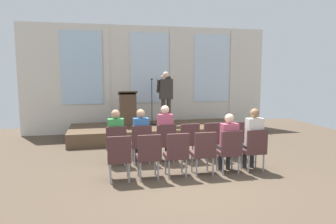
{
  "coord_description": "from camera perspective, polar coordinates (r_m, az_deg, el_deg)",
  "views": [
    {
      "loc": [
        -1.8,
        -5.7,
        2.15
      ],
      "look_at": [
        0.09,
        2.7,
        1.04
      ],
      "focal_mm": 32.44,
      "sensor_mm": 36.0,
      "label": 1
    }
  ],
  "objects": [
    {
      "name": "chair_r0_c5",
      "position": [
        7.86,
        12.14,
        -4.66
      ],
      "size": [
        0.46,
        0.44,
        0.94
      ],
      "color": "#99999E",
      "rests_on": "ground"
    },
    {
      "name": "chair_r1_c1",
      "position": [
        6.17,
        -3.68,
        -7.82
      ],
      "size": [
        0.46,
        0.44,
        0.94
      ],
      "color": "#99999E",
      "rests_on": "ground"
    },
    {
      "name": "ground_plane",
      "position": [
        6.35,
        4.65,
        -12.43
      ],
      "size": [
        13.92,
        13.92,
        0.0
      ],
      "primitive_type": "plane",
      "color": "brown"
    },
    {
      "name": "chair_r1_c0",
      "position": [
        6.11,
        -9.15,
        -8.05
      ],
      "size": [
        0.46,
        0.44,
        0.94
      ],
      "color": "#99999E",
      "rests_on": "ground"
    },
    {
      "name": "audience_r1_c4",
      "position": [
        6.69,
        11.23,
        -5.12
      ],
      "size": [
        0.36,
        0.39,
        1.29
      ],
      "color": "#2D2D33",
      "rests_on": "ground"
    },
    {
      "name": "chair_r1_c3",
      "position": [
        6.45,
        6.71,
        -7.18
      ],
      "size": [
        0.46,
        0.44,
        0.94
      ],
      "color": "#99999E",
      "rests_on": "ground"
    },
    {
      "name": "chair_r0_c0",
      "position": [
        7.16,
        -9.7,
        -5.77
      ],
      "size": [
        0.46,
        0.44,
        0.94
      ],
      "color": "#99999E",
      "rests_on": "ground"
    },
    {
      "name": "chair_r0_c2",
      "position": [
        7.31,
        -0.48,
        -5.4
      ],
      "size": [
        0.46,
        0.44,
        0.94
      ],
      "color": "#99999E",
      "rests_on": "ground"
    },
    {
      "name": "stage_platform",
      "position": [
        10.1,
        -2.2,
        -3.71
      ],
      "size": [
        5.57,
        2.02,
        0.42
      ],
      "primitive_type": "cube",
      "color": "brown",
      "rests_on": "ground"
    },
    {
      "name": "chair_r1_c2",
      "position": [
        6.29,
        1.63,
        -7.53
      ],
      "size": [
        0.46,
        0.44,
        0.94
      ],
      "color": "#99999E",
      "rests_on": "ground"
    },
    {
      "name": "audience_r1_c5",
      "position": [
        6.93,
        15.69,
        -4.43
      ],
      "size": [
        0.36,
        0.39,
        1.39
      ],
      "color": "#2D2D33",
      "rests_on": "ground"
    },
    {
      "name": "chair_r0_c3",
      "position": [
        7.45,
        3.93,
        -5.17
      ],
      "size": [
        0.46,
        0.44,
        0.94
      ],
      "color": "#99999E",
      "rests_on": "ground"
    },
    {
      "name": "chair_r1_c4",
      "position": [
        6.66,
        11.48,
        -6.81
      ],
      "size": [
        0.46,
        0.44,
        0.94
      ],
      "color": "#99999E",
      "rests_on": "ground"
    },
    {
      "name": "audience_r0_c2",
      "position": [
        7.34,
        -0.61,
        -3.53
      ],
      "size": [
        0.36,
        0.39,
        1.38
      ],
      "color": "#2D2D33",
      "rests_on": "ground"
    },
    {
      "name": "audience_r0_c0",
      "position": [
        7.2,
        -9.77,
        -4.13
      ],
      "size": [
        0.36,
        0.39,
        1.31
      ],
      "color": "#2D2D33",
      "rests_on": "ground"
    },
    {
      "name": "chair_r0_c4",
      "position": [
        7.64,
        8.14,
        -4.92
      ],
      "size": [
        0.46,
        0.44,
        0.94
      ],
      "color": "#99999E",
      "rests_on": "ground"
    },
    {
      "name": "chair_r0_c1",
      "position": [
        7.21,
        -5.04,
        -5.6
      ],
      "size": [
        0.46,
        0.44,
        0.94
      ],
      "color": "#99999E",
      "rests_on": "ground"
    },
    {
      "name": "rear_partition",
      "position": [
        11.2,
        -3.27,
        6.35
      ],
      "size": [
        8.94,
        0.14,
        3.83
      ],
      "color": "silver",
      "rests_on": "ground"
    },
    {
      "name": "speaker",
      "position": [
        9.92,
        -0.41,
        3.34
      ],
      "size": [
        0.51,
        0.69,
        1.77
      ],
      "color": "#332D28",
      "rests_on": "stage_platform"
    },
    {
      "name": "mic_stand",
      "position": [
        10.16,
        -3.03,
        -0.52
      ],
      "size": [
        0.28,
        0.28,
        1.56
      ],
      "color": "black",
      "rests_on": "stage_platform"
    },
    {
      "name": "chair_r1_c5",
      "position": [
        6.92,
        15.93,
        -6.42
      ],
      "size": [
        0.46,
        0.44,
        0.94
      ],
      "color": "#99999E",
      "rests_on": "ground"
    },
    {
      "name": "lectern",
      "position": [
        9.89,
        -7.55,
        0.48
      ],
      "size": [
        0.6,
        0.48,
        1.16
      ],
      "color": "#4C3828",
      "rests_on": "stage_platform"
    },
    {
      "name": "audience_r0_c1",
      "position": [
        7.25,
        -5.15,
        -3.98
      ],
      "size": [
        0.36,
        0.39,
        1.31
      ],
      "color": "#2D2D33",
      "rests_on": "ground"
    }
  ]
}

